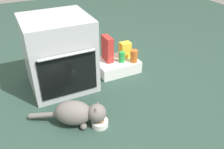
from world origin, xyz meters
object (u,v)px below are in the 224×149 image
(food_bowl, at_px, (100,123))
(soda_can, at_px, (122,57))
(cat, at_px, (78,113))
(cereal_box, at_px, (107,49))
(oven, at_px, (59,53))
(snack_bag, at_px, (125,50))
(pantry_cabinet, at_px, (117,65))
(sauce_jar, at_px, (134,56))

(food_bowl, distance_m, soda_can, 0.90)
(cat, xyz_separation_m, cereal_box, (0.59, 0.70, 0.15))
(oven, height_order, cereal_box, oven)
(cat, distance_m, soda_can, 0.93)
(food_bowl, relative_size, snack_bag, 0.78)
(pantry_cabinet, bearing_deg, sauce_jar, -37.09)
(cat, relative_size, snack_bag, 3.23)
(cat, distance_m, cereal_box, 0.93)
(cereal_box, height_order, sauce_jar, cereal_box)
(cereal_box, xyz_separation_m, soda_can, (0.12, -0.11, -0.08))
(pantry_cabinet, distance_m, sauce_jar, 0.23)
(cat, bearing_deg, snack_bag, 72.62)
(cat, bearing_deg, pantry_cabinet, 75.96)
(oven, distance_m, cat, 0.68)
(food_bowl, xyz_separation_m, cat, (-0.15, 0.09, 0.09))
(cat, xyz_separation_m, sauce_jar, (0.83, 0.54, 0.08))
(soda_can, xyz_separation_m, sauce_jar, (0.12, -0.06, 0.01))
(food_bowl, bearing_deg, pantry_cabinet, 54.48)
(snack_bag, relative_size, soda_can, 1.50)
(soda_can, bearing_deg, sauce_jar, -24.96)
(food_bowl, bearing_deg, snack_bag, 49.92)
(oven, xyz_separation_m, cereal_box, (0.55, 0.06, -0.09))
(oven, bearing_deg, soda_can, -3.95)
(oven, xyz_separation_m, cat, (-0.04, -0.64, -0.24))
(food_bowl, height_order, cat, cat)
(sauce_jar, bearing_deg, cat, -147.30)
(pantry_cabinet, relative_size, sauce_jar, 3.31)
(food_bowl, xyz_separation_m, sauce_jar, (0.68, 0.63, 0.17))
(oven, relative_size, pantry_cabinet, 1.56)
(pantry_cabinet, bearing_deg, cat, -136.36)
(oven, height_order, soda_can, oven)
(snack_bag, height_order, sauce_jar, snack_bag)
(oven, xyz_separation_m, sauce_jar, (0.79, -0.10, -0.16))
(oven, bearing_deg, pantry_cabinet, 1.12)
(oven, bearing_deg, cereal_box, 6.42)
(cat, bearing_deg, oven, 118.40)
(snack_bag, bearing_deg, cereal_box, 174.90)
(cat, xyz_separation_m, soda_can, (0.71, 0.59, 0.07))
(food_bowl, xyz_separation_m, soda_can, (0.56, 0.69, 0.16))
(pantry_cabinet, distance_m, cereal_box, 0.23)
(food_bowl, relative_size, sauce_jar, 1.00)
(cat, relative_size, cereal_box, 2.08)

